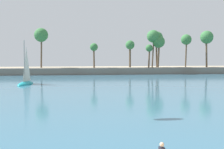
% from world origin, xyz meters
% --- Properties ---
extents(sea, '(220.00, 110.33, 0.06)m').
position_xyz_m(sea, '(0.00, 64.69, 0.03)').
color(sea, '#386B84').
rests_on(sea, ground).
extents(palm_headland, '(88.29, 6.27, 12.40)m').
position_xyz_m(palm_headland, '(3.28, 79.92, 3.12)').
color(palm_headland, slate).
rests_on(palm_headland, ground).
extents(sailboat_mid_bay, '(3.07, 6.14, 8.55)m').
position_xyz_m(sailboat_mid_bay, '(-8.73, 53.04, 0.83)').
color(sailboat_mid_bay, teal).
rests_on(sailboat_mid_bay, sea).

